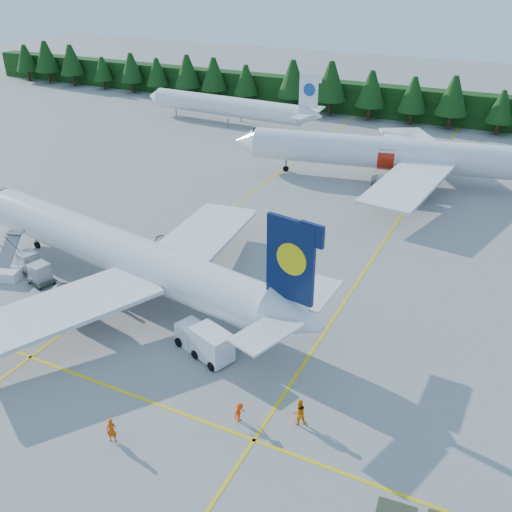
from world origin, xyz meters
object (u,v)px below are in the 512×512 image
at_px(airliner_navy, 112,250).
at_px(service_truck, 204,340).
at_px(airstairs, 3,270).
at_px(airliner_red, 382,153).

bearing_deg(airliner_navy, service_truck, -12.79).
height_order(airliner_navy, airstairs, airliner_navy).
distance_m(airliner_navy, airstairs, 12.02).
bearing_deg(airliner_navy, airliner_red, 79.34).
bearing_deg(airstairs, service_truck, -20.71).
bearing_deg(airliner_red, service_truck, -102.83).
distance_m(airliner_navy, airliner_red, 42.68).
distance_m(airliner_red, service_truck, 45.68).
distance_m(airliner_red, airstairs, 51.10).
bearing_deg(airliner_navy, airstairs, -150.33).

